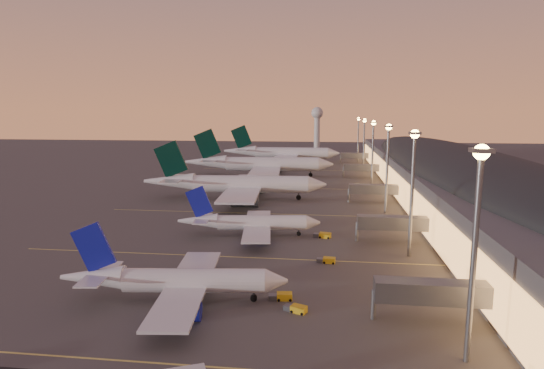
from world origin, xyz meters
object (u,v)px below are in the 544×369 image
Objects in this scene: airliner_narrow_south at (175,281)px; airliner_wide_near at (235,184)px; baggage_tug_d at (327,260)px; baggage_tug_a at (296,309)px; airliner_narrow_north at (249,223)px; airliner_wide_far at (281,153)px; baggage_tug_b at (281,297)px; airliner_wide_mid at (259,164)px; baggage_tug_c at (323,235)px; radar_tower at (317,121)px.

airliner_wide_near is (-7.65, 83.00, 1.81)m from airliner_narrow_south.
baggage_tug_a is at bearing -93.90° from baggage_tug_d.
airliner_narrow_north is 25.56m from baggage_tug_d.
airliner_wide_far reaches higher than baggage_tug_b.
airliner_narrow_north is 99.85m from airliner_wide_mid.
airliner_wide_far is at bearing 85.80° from airliner_narrow_north.
airliner_narrow_south reaches higher than baggage_tug_b.
airliner_narrow_south is 45.24m from baggage_tug_c.
airliner_wide_far is 176.02m from baggage_tug_d.
airliner_wide_mid reaches higher than airliner_narrow_north.
airliner_wide_near is 16.03× the size of baggage_tug_b.
baggage_tug_a is 0.99× the size of baggage_tug_d.
airliner_wide_near is at bearing 100.06° from baggage_tug_b.
airliner_wide_mid reaches higher than airliner_narrow_south.
airliner_wide_mid is 141.94m from baggage_tug_a.
baggage_tug_c is at bearing -5.84° from airliner_narrow_north.
radar_tower reaches higher than baggage_tug_a.
airliner_wide_far is 17.31× the size of baggage_tug_b.
airliner_narrow_north is 46.16m from airliner_wide_near.
radar_tower is at bearing 105.05° from baggage_tug_c.
baggage_tug_c is at bearing -59.56° from airliner_wide_near.
radar_tower is (17.83, 92.38, 16.34)m from airliner_wide_far.
radar_tower reaches higher than baggage_tug_b.
airliner_narrow_south is 1.05× the size of airliner_narrow_north.
airliner_wide_far is 2.06× the size of radar_tower.
airliner_narrow_south is at bearing -162.72° from baggage_tug_a.
baggage_tug_b is at bearing -84.10° from airliner_wide_mid.
airliner_wide_mid is (-12.87, 98.99, 2.43)m from airliner_narrow_north.
airliner_wide_mid reaches higher than baggage_tug_d.
baggage_tug_c is 17.97m from baggage_tug_d.
airliner_wide_near is at bearing 137.67° from baggage_tug_c.
airliner_wide_far is 95.49m from radar_tower.
baggage_tug_c is (5.99, 36.64, 0.04)m from baggage_tug_b.
airliner_narrow_south is 0.53× the size of airliner_wide_mid.
baggage_tug_a is at bearing -11.23° from airliner_narrow_south.
airliner_wide_far reaches higher than airliner_narrow_south.
baggage_tug_a is at bearing -76.52° from airliner_wide_near.
airliner_wide_near is 88.87m from baggage_tug_a.
airliner_wide_far is 158.16m from baggage_tug_c.
airliner_narrow_south is at bearing -92.84° from radar_tower.
baggage_tug_a is 0.96× the size of baggage_tug_b.
baggage_tug_a is 0.86× the size of baggage_tug_c.
baggage_tug_a is at bearing -83.36° from airliner_wide_mid.
airliner_narrow_north is at bearing 131.32° from baggage_tug_a.
baggage_tug_c reaches higher than baggage_tug_a.
baggage_tug_b is (11.45, -36.18, -2.63)m from airliner_narrow_north.
airliner_narrow_north is at bearing 100.91° from baggage_tug_b.
baggage_tug_c is (22.52, 39.14, -2.75)m from airliner_narrow_south.
baggage_tug_b is (24.18, -80.51, -4.60)m from airliner_wide_near.
baggage_tug_a is (19.14, -1.61, -2.82)m from airliner_narrow_south.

